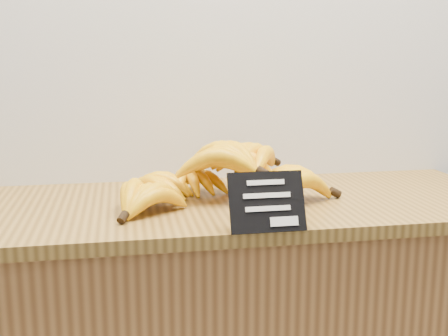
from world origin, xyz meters
TOP-DOWN VIEW (x-y plane):
  - counter_top at (0.11, 2.75)m, footprint 1.44×0.54m
  - chalkboard_sign at (0.16, 2.50)m, footprint 0.16×0.06m
  - banana_pile at (0.12, 2.76)m, footprint 0.60×0.37m

SIDE VIEW (x-z plane):
  - counter_top at x=0.11m, z-range 0.90..0.93m
  - chalkboard_sign at x=0.16m, z-range 0.93..1.05m
  - banana_pile at x=0.12m, z-range 0.93..1.06m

